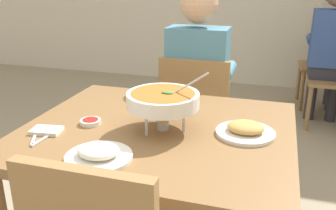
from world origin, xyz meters
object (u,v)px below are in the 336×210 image
rice_plate (99,154)px  dining_table_main (158,151)px  chair_bg_left (332,60)px  patron_bg_right (331,46)px  chair_diner_main (196,116)px  appetizer_plate (245,130)px  patron_bg_left (330,37)px  sauce_dish (91,122)px  chair_bg_right (333,71)px  diner_main (198,79)px  curry_bowl (163,100)px

rice_plate → dining_table_main: bearing=71.2°
dining_table_main → chair_bg_left: chair_bg_left is taller
patron_bg_right → chair_diner_main: bearing=-122.2°
rice_plate → appetizer_plate: size_ratio=1.00×
appetizer_plate → patron_bg_left: 2.75m
appetizer_plate → sauce_dish: size_ratio=2.67×
chair_diner_main → patron_bg_right: (0.91, 1.44, 0.24)m
chair_bg_right → patron_bg_right: 0.25m
sauce_dish → chair_diner_main: bearing=70.4°
diner_main → sauce_dish: (-0.29, -0.85, 0.02)m
diner_main → sauce_dish: diner_main is taller
chair_bg_right → chair_bg_left: bearing=84.7°
curry_bowl → chair_bg_right: curry_bowl is taller
chair_bg_right → patron_bg_right: patron_bg_right is taller
dining_table_main → diner_main: size_ratio=0.86×
diner_main → chair_diner_main: bearing=-90.0°
patron_bg_right → dining_table_main: bearing=-112.3°
chair_bg_left → patron_bg_right: size_ratio=0.69×
dining_table_main → curry_bowl: curry_bowl is taller
sauce_dish → chair_bg_left: 3.06m
sauce_dish → patron_bg_left: 3.03m
curry_bowl → patron_bg_right: (0.88, 2.22, -0.13)m
chair_diner_main → diner_main: (0.00, 0.03, 0.24)m
diner_main → appetizer_plate: size_ratio=5.46×
chair_diner_main → appetizer_plate: bearing=-63.8°
appetizer_plate → chair_bg_right: size_ratio=0.27×
chair_bg_left → chair_diner_main: bearing=-117.4°
dining_table_main → diner_main: (0.00, 0.81, 0.11)m
diner_main → curry_bowl: (0.03, -0.81, 0.13)m
curry_bowl → rice_plate: bearing=-113.5°
sauce_dish → chair_bg_left: chair_bg_left is taller
dining_table_main → chair_bg_left: 2.90m
diner_main → chair_bg_left: (1.01, 1.91, -0.24)m
dining_table_main → chair_bg_right: 2.46m
appetizer_plate → chair_bg_right: chair_bg_right is taller
diner_main → chair_bg_right: size_ratio=1.46×
rice_plate → chair_bg_right: chair_bg_right is taller
diner_main → patron_bg_right: (0.91, 1.41, 0.00)m
chair_bg_right → patron_bg_left: (-0.01, 0.46, 0.24)m
chair_bg_right → patron_bg_left: bearing=91.4°
rice_plate → sauce_dish: 0.33m
curry_bowl → chair_bg_left: bearing=70.2°
diner_main → chair_bg_right: bearing=56.5°
patron_bg_left → patron_bg_right: (-0.05, -0.50, 0.00)m
curry_bowl → diner_main: bearing=91.9°
diner_main → patron_bg_left: (0.95, 1.91, 0.00)m
chair_diner_main → appetizer_plate: 0.86m
diner_main → chair_bg_left: diner_main is taller
chair_bg_left → patron_bg_right: bearing=-101.2°
rice_plate → patron_bg_left: size_ratio=0.18×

